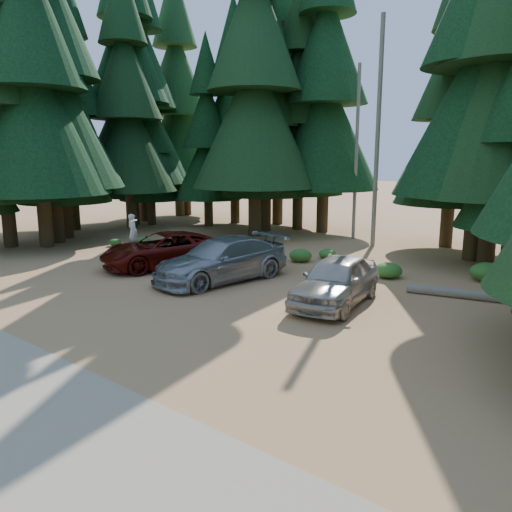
% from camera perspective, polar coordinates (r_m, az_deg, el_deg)
% --- Properties ---
extents(ground, '(160.00, 160.00, 0.00)m').
position_cam_1_polar(ground, '(17.41, -10.82, -5.14)').
color(ground, '#BB814F').
rests_on(ground, ground).
extents(forest_belt_north, '(36.00, 7.00, 22.00)m').
position_cam_1_polar(forest_belt_north, '(29.15, 12.18, 1.50)').
color(forest_belt_north, black).
rests_on(forest_belt_north, ground).
extents(forest_belt_west, '(6.00, 22.00, 22.00)m').
position_cam_1_polar(forest_belt_west, '(32.28, -23.41, 1.76)').
color(forest_belt_west, black).
rests_on(forest_belt_west, ground).
extents(snag_front, '(0.24, 0.24, 12.00)m').
position_cam_1_polar(snag_front, '(27.96, 13.74, 13.38)').
color(snag_front, '#706859').
rests_on(snag_front, ground).
extents(snag_back, '(0.20, 0.20, 10.00)m').
position_cam_1_polar(snag_back, '(30.17, 11.39, 11.41)').
color(snag_back, '#706859').
rests_on(snag_back, ground).
extents(red_pickup, '(4.26, 6.10, 1.55)m').
position_cam_1_polar(red_pickup, '(22.59, -10.48, 0.71)').
color(red_pickup, '#580C07').
rests_on(red_pickup, ground).
extents(silver_minivan_center, '(3.28, 6.12, 1.68)m').
position_cam_1_polar(silver_minivan_center, '(19.80, -3.97, -0.42)').
color(silver_minivan_center, '#9A9EA2').
rests_on(silver_minivan_center, ground).
extents(silver_minivan_right, '(2.66, 4.97, 1.61)m').
position_cam_1_polar(silver_minivan_right, '(16.87, 9.12, -2.77)').
color(silver_minivan_right, '#B3AC9F').
rests_on(silver_minivan_right, ground).
extents(frisbee_player, '(0.67, 0.47, 1.72)m').
position_cam_1_polar(frisbee_player, '(23.44, -13.89, 2.63)').
color(frisbee_player, beige).
rests_on(frisbee_player, ground).
extents(log_left, '(3.94, 1.03, 0.28)m').
position_cam_1_polar(log_left, '(26.66, -8.53, 1.03)').
color(log_left, '#706859').
rests_on(log_left, ground).
extents(log_mid, '(2.96, 2.91, 0.32)m').
position_cam_1_polar(log_mid, '(23.27, 8.93, -0.47)').
color(log_mid, '#706859').
rests_on(log_mid, ground).
extents(log_right, '(4.96, 1.45, 0.32)m').
position_cam_1_polar(log_right, '(18.84, 24.47, -4.20)').
color(log_right, '#706859').
rests_on(log_right, ground).
extents(shrub_far_left, '(0.97, 0.97, 0.53)m').
position_cam_1_polar(shrub_far_left, '(27.94, -12.83, 1.60)').
color(shrub_far_left, '#265B1B').
rests_on(shrub_far_left, ground).
extents(shrub_left, '(1.09, 1.09, 0.60)m').
position_cam_1_polar(shrub_left, '(23.97, -0.70, 0.37)').
color(shrub_left, '#265B1B').
rests_on(shrub_left, ground).
extents(shrub_center_left, '(1.07, 1.07, 0.59)m').
position_cam_1_polar(shrub_center_left, '(23.47, 5.10, 0.07)').
color(shrub_center_left, '#265B1B').
rests_on(shrub_center_left, ground).
extents(shrub_center_right, '(0.84, 0.84, 0.46)m').
position_cam_1_polar(shrub_center_right, '(24.32, 8.17, 0.25)').
color(shrub_center_right, '#265B1B').
rests_on(shrub_center_right, ground).
extents(shrub_right, '(1.13, 1.13, 0.62)m').
position_cam_1_polar(shrub_right, '(21.01, 14.86, -1.58)').
color(shrub_right, '#265B1B').
rests_on(shrub_right, ground).
extents(shrub_far_right, '(1.34, 1.34, 0.74)m').
position_cam_1_polar(shrub_far_right, '(21.77, 24.96, -1.67)').
color(shrub_far_right, '#265B1B').
rests_on(shrub_far_right, ground).
extents(shrub_edge_west, '(0.68, 0.68, 0.38)m').
position_cam_1_polar(shrub_edge_west, '(28.56, -15.78, 1.51)').
color(shrub_edge_west, '#265B1B').
rests_on(shrub_edge_west, ground).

